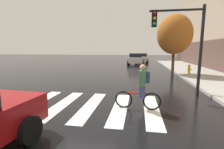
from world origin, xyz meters
TOP-DOWN VIEW (x-y plane):
  - ground_plane at (0.00, 0.00)m, footprint 120.00×120.00m
  - crosswalk_stripes at (0.32, 0.00)m, footprint 5.28×3.50m
  - sedan_mid at (1.74, 18.21)m, footprint 2.26×4.79m
  - sedan_far at (2.70, 22.61)m, footprint 2.14×4.51m
  - cyclist at (2.28, -0.05)m, footprint 1.71×0.38m
  - traffic_light_near at (4.17, 2.21)m, footprint 2.47×0.28m
  - fire_hydrant at (6.49, 8.87)m, footprint 0.33×0.22m
  - street_tree_near at (5.09, 8.67)m, footprint 2.88×2.88m

SIDE VIEW (x-z plane):
  - ground_plane at x=0.00m, z-range 0.00..0.00m
  - crosswalk_stripes at x=0.32m, z-range 0.00..0.01m
  - fire_hydrant at x=6.49m, z-range 0.14..0.92m
  - sedan_far at x=2.70m, z-range 0.02..1.58m
  - cyclist at x=2.28m, z-range 0.00..1.69m
  - sedan_mid at x=1.74m, z-range 0.03..1.68m
  - traffic_light_near at x=4.17m, z-range 0.76..4.96m
  - street_tree_near at x=5.09m, z-range 0.89..6.01m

